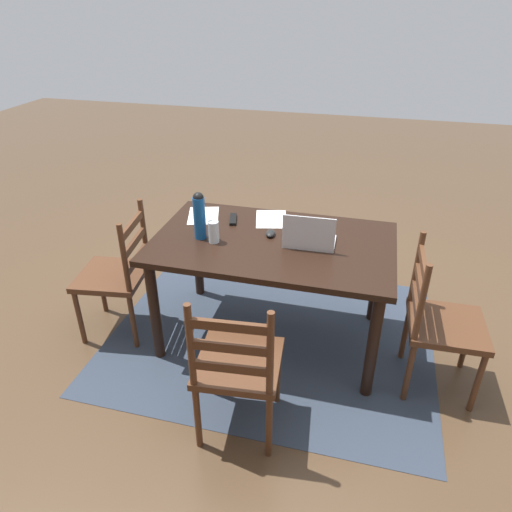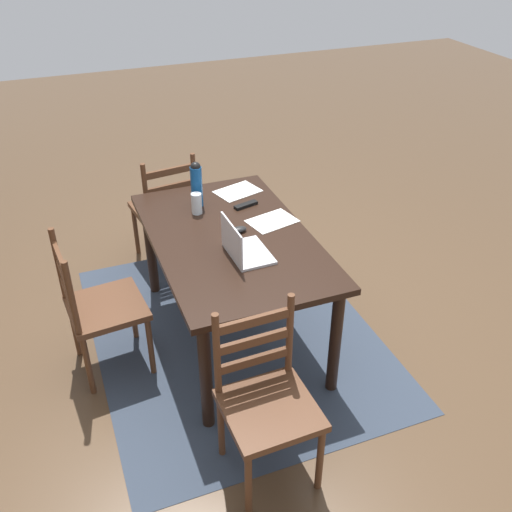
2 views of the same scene
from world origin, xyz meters
name	(u,v)px [view 2 (image 2 of 2)]	position (x,y,z in m)	size (l,w,h in m)	color
ground_plane	(234,333)	(0.00, 0.00, 0.00)	(14.00, 14.00, 0.00)	brown
area_rug	(234,333)	(0.00, 0.00, 0.00)	(2.25, 1.81, 0.01)	#333D4C
dining_table	(231,250)	(0.00, 0.00, 0.68)	(1.54, 0.94, 0.78)	black
chair_right_far	(165,210)	(1.06, 0.18, 0.46)	(0.50, 0.50, 0.95)	#56331E
chair_far_head	(99,307)	(0.00, 0.84, 0.46)	(0.48, 0.48, 0.95)	#56331E
chair_left_far	(266,402)	(-1.06, 0.19, 0.46)	(0.45, 0.45, 0.95)	#56331E
laptop	(242,247)	(-0.23, 0.01, 0.83)	(0.33, 0.23, 0.23)	silver
water_bottle	(196,183)	(0.46, 0.08, 0.94)	(0.08, 0.08, 0.31)	#145199
drinking_glass	(197,204)	(0.36, 0.11, 0.85)	(0.07, 0.07, 0.14)	silver
computer_mouse	(239,230)	(0.03, -0.06, 0.79)	(0.06, 0.10, 0.03)	black
tv_remote	(246,205)	(0.34, -0.22, 0.79)	(0.04, 0.17, 0.02)	black
paper_stack_left	(238,191)	(0.56, -0.24, 0.78)	(0.21, 0.30, 0.00)	white
paper_stack_right	(272,221)	(0.08, -0.31, 0.78)	(0.21, 0.30, 0.00)	white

